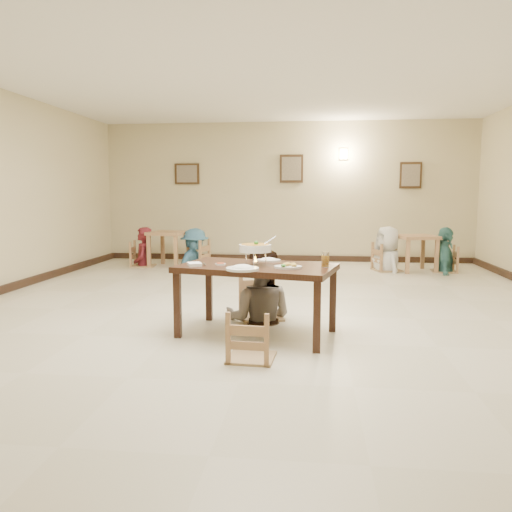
# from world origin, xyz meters

# --- Properties ---
(floor) EXTENTS (10.00, 10.00, 0.00)m
(floor) POSITION_xyz_m (0.00, 0.00, 0.00)
(floor) COLOR beige
(floor) RESTS_ON ground
(ceiling) EXTENTS (10.00, 10.00, 0.00)m
(ceiling) POSITION_xyz_m (0.00, 0.00, 3.00)
(ceiling) COLOR white
(ceiling) RESTS_ON wall_back
(wall_back) EXTENTS (10.00, 0.00, 10.00)m
(wall_back) POSITION_xyz_m (0.00, 5.00, 1.50)
(wall_back) COLOR beige
(wall_back) RESTS_ON floor
(wall_front) EXTENTS (10.00, 0.00, 10.00)m
(wall_front) POSITION_xyz_m (0.00, -5.00, 1.50)
(wall_front) COLOR beige
(wall_front) RESTS_ON floor
(baseboard_back) EXTENTS (8.00, 0.06, 0.12)m
(baseboard_back) POSITION_xyz_m (0.00, 4.97, 0.06)
(baseboard_back) COLOR black
(baseboard_back) RESTS_ON floor
(picture_a) EXTENTS (0.55, 0.04, 0.45)m
(picture_a) POSITION_xyz_m (-2.20, 4.96, 1.90)
(picture_a) COLOR #352214
(picture_a) RESTS_ON wall_back
(picture_b) EXTENTS (0.50, 0.04, 0.60)m
(picture_b) POSITION_xyz_m (0.10, 4.96, 2.00)
(picture_b) COLOR #352214
(picture_b) RESTS_ON wall_back
(picture_c) EXTENTS (0.45, 0.04, 0.55)m
(picture_c) POSITION_xyz_m (2.60, 4.96, 1.85)
(picture_c) COLOR #352214
(picture_c) RESTS_ON wall_back
(wall_sconce) EXTENTS (0.16, 0.05, 0.22)m
(wall_sconce) POSITION_xyz_m (1.20, 4.96, 2.30)
(wall_sconce) COLOR #FFD88C
(wall_sconce) RESTS_ON wall_back
(main_table) EXTENTS (1.72, 1.21, 0.73)m
(main_table) POSITION_xyz_m (-0.00, -0.87, 0.65)
(main_table) COLOR #351C12
(main_table) RESTS_ON floor
(chair_far) EXTENTS (0.48, 0.48, 1.03)m
(chair_far) POSITION_xyz_m (-0.04, -0.17, 0.51)
(chair_far) COLOR tan
(chair_far) RESTS_ON floor
(chair_near) EXTENTS (0.41, 0.41, 0.86)m
(chair_near) POSITION_xyz_m (0.03, -1.65, 0.43)
(chair_near) COLOR tan
(chair_near) RESTS_ON floor
(main_diner) EXTENTS (0.86, 0.70, 1.69)m
(main_diner) POSITION_xyz_m (-0.04, -0.26, 0.84)
(main_diner) COLOR gray
(main_diner) RESTS_ON floor
(curry_warmer) EXTENTS (0.37, 0.33, 0.30)m
(curry_warmer) POSITION_xyz_m (-0.02, -0.88, 0.91)
(curry_warmer) COLOR silver
(curry_warmer) RESTS_ON main_table
(rice_plate_far) EXTENTS (0.26, 0.26, 0.06)m
(rice_plate_far) POSITION_xyz_m (0.09, -0.56, 0.75)
(rice_plate_far) COLOR white
(rice_plate_far) RESTS_ON main_table
(rice_plate_near) EXTENTS (0.32, 0.32, 0.07)m
(rice_plate_near) POSITION_xyz_m (-0.10, -1.22, 0.75)
(rice_plate_near) COLOR white
(rice_plate_near) RESTS_ON main_table
(fried_plate) EXTENTS (0.27, 0.27, 0.06)m
(fried_plate) POSITION_xyz_m (0.33, -1.06, 0.75)
(fried_plate) COLOR white
(fried_plate) RESTS_ON main_table
(chili_dish) EXTENTS (0.11, 0.11, 0.02)m
(chili_dish) POSITION_xyz_m (-0.38, -0.90, 0.74)
(chili_dish) COLOR white
(chili_dish) RESTS_ON main_table
(napkin_cutlery) EXTENTS (0.22, 0.28, 0.03)m
(napkin_cutlery) POSITION_xyz_m (-0.63, -0.99, 0.75)
(napkin_cutlery) COLOR white
(napkin_cutlery) RESTS_ON main_table
(drink_glass) EXTENTS (0.08, 0.08, 0.15)m
(drink_glass) POSITION_xyz_m (0.69, -0.92, 0.80)
(drink_glass) COLOR white
(drink_glass) RESTS_ON main_table
(bg_table_left) EXTENTS (0.82, 0.82, 0.71)m
(bg_table_left) POSITION_xyz_m (-2.31, 3.83, 0.57)
(bg_table_left) COLOR #AA7B51
(bg_table_left) RESTS_ON floor
(bg_table_right) EXTENTS (0.83, 0.83, 0.69)m
(bg_table_right) POSITION_xyz_m (2.52, 3.75, 0.55)
(bg_table_right) COLOR #AA7B51
(bg_table_right) RESTS_ON floor
(bg_chair_ll) EXTENTS (0.45, 0.45, 0.97)m
(bg_chair_ll) POSITION_xyz_m (-2.84, 3.76, 0.48)
(bg_chair_ll) COLOR tan
(bg_chair_ll) RESTS_ON floor
(bg_chair_lr) EXTENTS (0.49, 0.49, 1.04)m
(bg_chair_lr) POSITION_xyz_m (-1.79, 3.86, 0.52)
(bg_chair_lr) COLOR tan
(bg_chair_lr) RESTS_ON floor
(bg_chair_rl) EXTENTS (0.47, 0.47, 1.00)m
(bg_chair_rl) POSITION_xyz_m (1.99, 3.75, 0.50)
(bg_chair_rl) COLOR tan
(bg_chair_rl) RESTS_ON floor
(bg_chair_rr) EXTENTS (0.44, 0.44, 0.94)m
(bg_chair_rr) POSITION_xyz_m (3.04, 3.71, 0.47)
(bg_chair_rr) COLOR tan
(bg_chair_rr) RESTS_ON floor
(bg_diner_a) EXTENTS (0.51, 0.65, 1.59)m
(bg_diner_a) POSITION_xyz_m (-2.84, 3.76, 0.80)
(bg_diner_a) COLOR maroon
(bg_diner_a) RESTS_ON floor
(bg_diner_b) EXTENTS (0.88, 1.14, 1.55)m
(bg_diner_b) POSITION_xyz_m (-1.79, 3.86, 0.77)
(bg_diner_b) COLOR teal
(bg_diner_b) RESTS_ON floor
(bg_diner_c) EXTENTS (0.78, 0.96, 1.70)m
(bg_diner_c) POSITION_xyz_m (1.99, 3.75, 0.85)
(bg_diner_c) COLOR silver
(bg_diner_c) RESTS_ON floor
(bg_diner_d) EXTENTS (0.58, 1.05, 1.69)m
(bg_diner_d) POSITION_xyz_m (3.04, 3.71, 0.85)
(bg_diner_d) COLOR teal
(bg_diner_d) RESTS_ON floor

